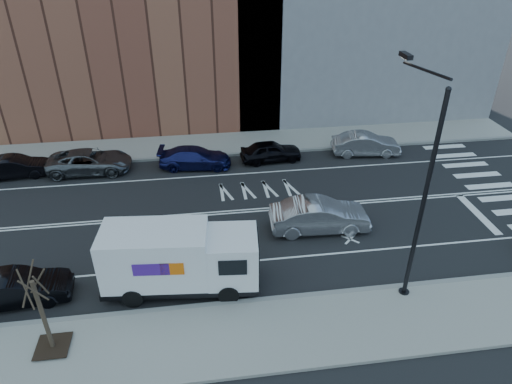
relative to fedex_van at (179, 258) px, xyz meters
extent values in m
plane|color=black|center=(2.32, 5.60, -1.57)|extent=(120.00, 120.00, 0.00)
cube|color=gray|center=(2.32, -3.20, -1.49)|extent=(44.00, 3.60, 0.15)
cube|color=gray|center=(2.32, 14.40, -1.49)|extent=(44.00, 3.60, 0.15)
cube|color=gray|center=(2.32, -1.40, -1.48)|extent=(44.00, 0.25, 0.17)
cube|color=gray|center=(2.32, 12.60, -1.48)|extent=(44.00, 0.25, 0.17)
cylinder|color=black|center=(9.32, -1.80, 2.93)|extent=(0.18, 0.18, 9.00)
cylinder|color=black|center=(9.32, -1.80, -1.47)|extent=(0.44, 0.44, 0.20)
sphere|color=black|center=(9.32, -1.80, 7.38)|extent=(0.20, 0.20, 0.20)
cylinder|color=black|center=(9.32, -0.10, 7.53)|extent=(0.11, 3.49, 0.48)
cube|color=black|center=(9.32, 1.60, 7.63)|extent=(0.25, 0.80, 0.18)
cube|color=#FFF2CC|center=(9.32, 1.60, 7.53)|extent=(0.18, 0.55, 0.03)
cube|color=black|center=(-4.68, -2.80, -1.34)|extent=(1.20, 1.20, 0.04)
cylinder|color=#382B1E|center=(-4.68, -2.80, 0.18)|extent=(0.16, 0.16, 3.20)
cylinder|color=#382B1E|center=(-4.43, -2.80, 1.58)|extent=(0.06, 0.80, 1.44)
cylinder|color=#382B1E|center=(-4.60, -2.56, 1.58)|extent=(0.81, 0.31, 1.19)
cylinder|color=#382B1E|center=(-4.88, -2.65, 1.58)|extent=(0.58, 0.76, 1.50)
cylinder|color=#382B1E|center=(-4.88, -2.95, 1.58)|extent=(0.47, 0.61, 1.37)
cylinder|color=#382B1E|center=(-4.60, -3.04, 1.58)|extent=(0.72, 0.29, 1.13)
cube|color=black|center=(-0.02, 0.00, -1.10)|extent=(6.55, 2.73, 0.31)
cube|color=white|center=(2.23, -0.20, 0.03)|extent=(2.25, 2.39, 2.06)
cube|color=black|center=(3.28, -0.30, 0.34)|extent=(0.23, 1.90, 0.98)
cube|color=black|center=(2.13, -1.32, 0.34)|extent=(1.13, 0.14, 0.72)
cube|color=black|center=(2.34, 0.91, 0.34)|extent=(1.13, 0.14, 0.72)
cube|color=black|center=(3.24, -0.29, -1.00)|extent=(0.34, 2.06, 0.36)
cube|color=white|center=(-0.94, 0.09, 0.23)|extent=(4.51, 2.64, 2.37)
cube|color=#47198C|center=(-1.04, -1.06, 0.39)|extent=(1.44, 0.15, 0.57)
cube|color=orange|center=(-0.23, -1.14, 0.39)|extent=(0.92, 0.10, 0.57)
cube|color=#47198C|center=(-0.84, 1.23, 0.39)|extent=(1.44, 0.15, 0.57)
cube|color=orange|center=(-0.02, 1.16, 0.39)|extent=(0.92, 0.10, 0.57)
cylinder|color=black|center=(1.94, -1.21, -1.13)|extent=(0.89, 0.36, 0.86)
cylinder|color=black|center=(2.12, 0.84, -1.13)|extent=(0.89, 0.36, 0.86)
cylinder|color=black|center=(-1.96, -0.86, -1.13)|extent=(0.89, 0.36, 0.86)
cylinder|color=black|center=(-1.77, 1.19, -1.13)|extent=(0.89, 0.36, 0.86)
imported|color=black|center=(-10.10, 11.51, -0.90)|extent=(4.14, 1.78, 1.33)
imported|color=#53565B|center=(-5.68, 11.53, -0.85)|extent=(5.17, 2.47, 1.42)
imported|color=navy|center=(0.88, 11.27, -0.90)|extent=(4.75, 2.34, 1.33)
imported|color=black|center=(5.85, 11.48, -0.89)|extent=(4.10, 1.91, 1.36)
imported|color=#9D9DA1|center=(12.35, 11.56, -0.82)|extent=(4.65, 2.06, 1.48)
imported|color=#A2A2A6|center=(6.97, 3.38, -0.74)|extent=(5.08, 1.95, 1.65)
imported|color=black|center=(-6.66, 0.05, -0.86)|extent=(4.38, 1.88, 1.40)
camera|label=1|loc=(1.11, -15.23, 12.05)|focal=32.00mm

